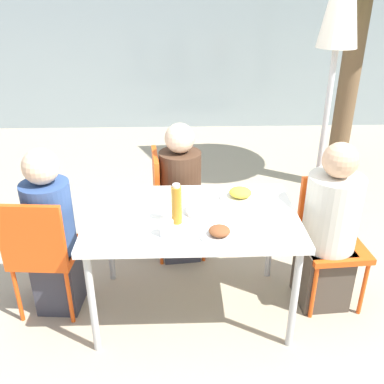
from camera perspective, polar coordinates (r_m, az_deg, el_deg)
name	(u,v)px	position (r m, az deg, el deg)	size (l,w,h in m)	color
ground_plane	(192,308)	(3.07, 0.00, -15.15)	(24.00, 24.00, 0.00)	tan
building_facade	(183,24)	(6.57, -1.26, 21.54)	(10.00, 0.20, 3.00)	#89999E
dining_table	(192,222)	(2.67, 0.00, -4.09)	(1.30, 0.82, 0.74)	white
chair_left	(41,248)	(2.89, -19.46, -7.10)	(0.43, 0.43, 0.87)	#E54C14
person_left	(52,236)	(2.91, -18.13, -5.59)	(0.30, 0.30, 1.15)	#383842
chair_right	(330,231)	(3.06, 17.96, -4.93)	(0.43, 0.43, 0.87)	#E54C14
person_right	(329,232)	(2.96, 17.75, -5.16)	(0.35, 0.35, 1.17)	#473D33
chair_far	(170,196)	(3.37, -2.99, -0.57)	(0.44, 0.44, 0.87)	#E54C14
person_far	(180,196)	(3.32, -1.55, -0.56)	(0.32, 0.32, 1.12)	#383842
closed_umbrella	(341,15)	(3.34, 19.19, 21.36)	(0.36, 0.36, 2.46)	#333333
plate_0	(219,233)	(2.41, 3.68, -5.49)	(0.22, 0.22, 0.06)	white
plate_1	(240,194)	(2.83, 6.45, -0.33)	(0.27, 0.27, 0.07)	white
bottle	(177,204)	(2.49, -2.07, -1.66)	(0.06, 0.06, 0.25)	#B7751E
drinking_cup	(167,228)	(2.41, -3.40, -4.83)	(0.08, 0.08, 0.09)	white
salad_bowl	(201,209)	(2.64, 1.18, -2.31)	(0.18, 0.18, 0.05)	white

